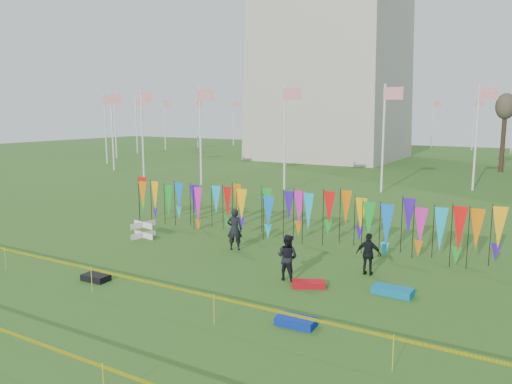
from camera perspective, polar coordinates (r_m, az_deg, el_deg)
The scene contains 13 objects.
ground at distance 17.80m, azimuth -8.77°, elevation -10.55°, with size 160.00×160.00×0.00m, color #2E5518.
flagpole_ring at distance 65.76m, azimuth 8.56°, elevation 7.32°, with size 57.40×56.16×8.00m.
banner_row at distance 23.54m, azimuth 3.64°, elevation -1.94°, with size 18.64×0.64×2.33m.
caution_tape_near at distance 16.30m, azimuth -13.95°, elevation -9.69°, with size 26.00×0.02×0.90m.
caution_tape_far at distance 13.78m, azimuth -27.05°, elevation -14.01°, with size 26.00×0.02×0.90m.
box_kite at distance 24.45m, azimuth -12.77°, elevation -4.24°, with size 0.73×0.73×0.81m.
person_left at distance 21.77m, azimuth -2.47°, elevation -4.28°, with size 0.67×0.49×1.83m, color black.
person_mid at distance 18.00m, azimuth 3.60°, elevation -7.44°, with size 0.81×0.50×1.67m, color black.
person_right at distance 18.96m, azimuth 12.75°, elevation -6.94°, with size 0.92×0.52×1.57m, color black.
kite_bag_blue at distance 14.58m, azimuth 4.59°, elevation -14.53°, with size 1.12×0.58×0.23m, color #09289E.
kite_bag_red at distance 17.56m, azimuth 6.03°, elevation -10.41°, with size 1.13×0.52×0.21m, color red.
kite_bag_black at distance 18.97m, azimuth -17.84°, elevation -9.29°, with size 0.97×0.56×0.22m, color black.
kite_bag_teal at distance 17.37m, azimuth 15.35°, elevation -10.85°, with size 1.29×0.62×0.25m, color #0B729F.
Camera 1 is at (10.73, -12.90, 5.96)m, focal length 35.00 mm.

